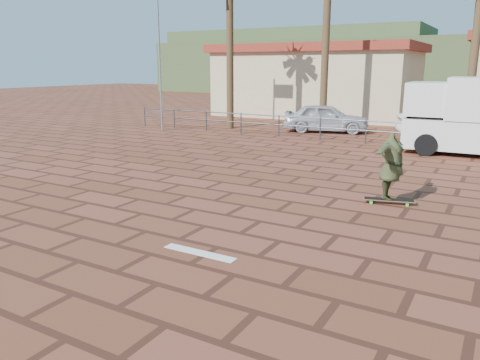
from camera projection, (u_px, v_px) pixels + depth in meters
name	position (u px, v px, depth m)	size (l,w,h in m)	color
ground	(205.00, 226.00, 9.47)	(120.00, 120.00, 0.00)	brown
paint_stripe	(200.00, 253.00, 8.12)	(1.40, 0.22, 0.01)	white
guardrail	(366.00, 127.00, 19.42)	(24.06, 0.06, 1.00)	#47494F
flagpole	(161.00, 34.00, 22.41)	(1.30, 0.10, 8.00)	gray
building_west	(317.00, 80.00, 30.37)	(12.60, 7.60, 4.50)	beige
hill_front	(461.00, 68.00, 50.90)	(70.00, 18.00, 6.00)	#384C28
hill_back	(297.00, 60.00, 66.36)	(35.00, 14.00, 8.00)	#384C28
longboard	(389.00, 200.00, 10.99)	(1.19, 0.56, 0.11)	olive
skateboarder	(392.00, 167.00, 10.80)	(1.92, 0.52, 1.56)	#373E21
car_silver	(326.00, 118.00, 22.91)	(1.64, 4.07, 1.39)	#B1B3B8
car_white	(456.00, 124.00, 19.75)	(1.64, 4.70, 1.55)	silver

